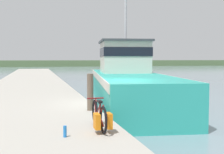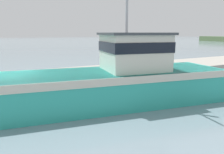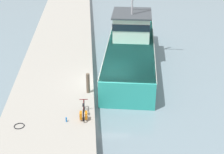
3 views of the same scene
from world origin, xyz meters
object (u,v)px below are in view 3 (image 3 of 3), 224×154
Objects in this scene: fishing_boat_main at (131,47)px; bicycle_touring at (84,111)px; mooring_post at (88,83)px; water_bottle_on_curb at (66,120)px.

fishing_boat_main is 9.39m from bicycle_touring.
mooring_post is (-3.27, -6.07, 0.15)m from fishing_boat_main.
fishing_boat_main is at bearing 64.17° from water_bottle_on_curb.
mooring_post reaches higher than bicycle_touring.
water_bottle_on_curb is (-0.89, -0.41, -0.20)m from bicycle_touring.
fishing_boat_main is 12.08× the size of mooring_post.
fishing_boat_main is at bearing 68.95° from bicycle_touring.
fishing_boat_main reaches higher than water_bottle_on_curb.
bicycle_touring is (-3.52, -8.71, -0.14)m from fishing_boat_main.
fishing_boat_main is 6.89m from mooring_post.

